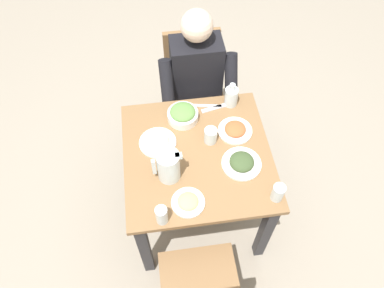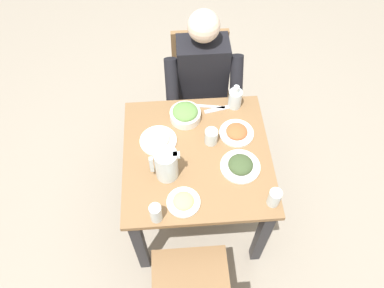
{
  "view_description": "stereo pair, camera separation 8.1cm",
  "coord_description": "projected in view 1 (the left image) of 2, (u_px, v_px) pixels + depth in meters",
  "views": [
    {
      "loc": [
        0.19,
        1.13,
        2.43
      ],
      "look_at": [
        0.02,
        -0.04,
        0.74
      ],
      "focal_mm": 34.92,
      "sensor_mm": 36.0,
      "label": 1
    },
    {
      "loc": [
        0.11,
        1.14,
        2.43
      ],
      "look_at": [
        0.02,
        -0.04,
        0.74
      ],
      "focal_mm": 34.92,
      "sensor_mm": 36.0,
      "label": 2
    }
  ],
  "objects": [
    {
      "name": "chair_near",
      "position": [
        194.0,
        84.0,
        2.65
      ],
      "size": [
        0.4,
        0.4,
        0.89
      ],
      "color": "olive",
      "rests_on": "ground_plane"
    },
    {
      "name": "diner_near",
      "position": [
        198.0,
        91.0,
        2.42
      ],
      "size": [
        0.48,
        0.53,
        1.18
      ],
      "color": "black",
      "rests_on": "ground_plane"
    },
    {
      "name": "water_glass_far_left",
      "position": [
        278.0,
        193.0,
        1.88
      ],
      "size": [
        0.06,
        0.06,
        0.1
      ],
      "primitive_type": "cylinder",
      "color": "silver",
      "rests_on": "dining_table"
    },
    {
      "name": "ground_plane",
      "position": [
        196.0,
        209.0,
        2.65
      ],
      "size": [
        8.0,
        8.0,
        0.0
      ],
      "primitive_type": "plane",
      "color": "gray"
    },
    {
      "name": "water_pitcher",
      "position": [
        168.0,
        166.0,
        1.91
      ],
      "size": [
        0.16,
        0.12,
        0.19
      ],
      "color": "silver",
      "rests_on": "dining_table"
    },
    {
      "name": "plate_yoghurt",
      "position": [
        158.0,
        141.0,
        2.1
      ],
      "size": [
        0.21,
        0.21,
        0.05
      ],
      "color": "white",
      "rests_on": "dining_table"
    },
    {
      "name": "dining_table",
      "position": [
        197.0,
        166.0,
        2.18
      ],
      "size": [
        0.82,
        0.82,
        0.7
      ],
      "color": "olive",
      "rests_on": "ground_plane"
    },
    {
      "name": "knife_near",
      "position": [
        206.0,
        106.0,
        2.27
      ],
      "size": [
        0.19,
        0.05,
        0.01
      ],
      "primitive_type": "cube",
      "rotation": [
        0.0,
        0.0,
        -0.18
      ],
      "color": "silver",
      "rests_on": "dining_table"
    },
    {
      "name": "plate_rice_curry",
      "position": [
        235.0,
        130.0,
        2.15
      ],
      "size": [
        0.2,
        0.2,
        0.05
      ],
      "color": "white",
      "rests_on": "dining_table"
    },
    {
      "name": "oil_carafe",
      "position": [
        231.0,
        97.0,
        2.24
      ],
      "size": [
        0.08,
        0.08,
        0.16
      ],
      "color": "silver",
      "rests_on": "dining_table"
    },
    {
      "name": "plate_dolmas",
      "position": [
        242.0,
        162.0,
        2.02
      ],
      "size": [
        0.22,
        0.22,
        0.06
      ],
      "color": "white",
      "rests_on": "dining_table"
    },
    {
      "name": "water_glass_near_right",
      "position": [
        162.0,
        215.0,
        1.8
      ],
      "size": [
        0.06,
        0.06,
        0.11
      ],
      "primitive_type": "cylinder",
      "color": "silver",
      "rests_on": "dining_table"
    },
    {
      "name": "fork_near",
      "position": [
        215.0,
        108.0,
        2.26
      ],
      "size": [
        0.17,
        0.06,
        0.01
      ],
      "primitive_type": "cube",
      "rotation": [
        0.0,
        0.0,
        0.21
      ],
      "color": "silver",
      "rests_on": "dining_table"
    },
    {
      "name": "salad_bowl",
      "position": [
        183.0,
        114.0,
        2.18
      ],
      "size": [
        0.18,
        0.18,
        0.09
      ],
      "color": "white",
      "rests_on": "dining_table"
    },
    {
      "name": "water_glass_far_right",
      "position": [
        211.0,
        136.0,
        2.09
      ],
      "size": [
        0.07,
        0.07,
        0.1
      ],
      "primitive_type": "cylinder",
      "color": "silver",
      "rests_on": "dining_table"
    },
    {
      "name": "plate_fries",
      "position": [
        188.0,
        202.0,
        1.89
      ],
      "size": [
        0.17,
        0.17,
        0.04
      ],
      "color": "white",
      "rests_on": "dining_table"
    }
  ]
}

